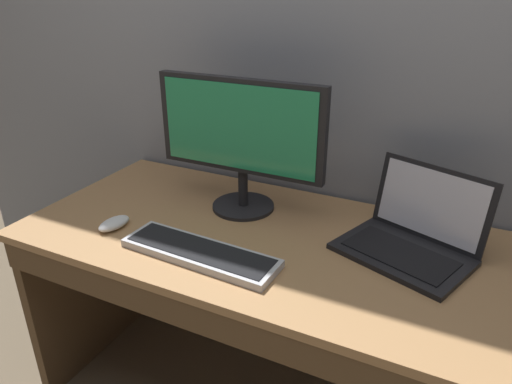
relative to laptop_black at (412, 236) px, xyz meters
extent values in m
cube|color=#A87A4C|center=(-0.37, -0.10, -0.06)|extent=(1.62, 0.72, 0.03)
cube|color=brown|center=(-1.16, -0.10, -0.42)|extent=(0.04, 0.66, 0.69)
cube|color=brown|center=(-0.37, -0.45, -0.12)|extent=(1.56, 0.02, 0.09)
cube|color=black|center=(-0.02, -0.04, -0.04)|extent=(0.41, 0.34, 0.02)
cube|color=black|center=(-0.02, -0.05, -0.03)|extent=(0.33, 0.24, 0.00)
cube|color=black|center=(0.03, 0.08, 0.08)|extent=(0.34, 0.16, 0.22)
cube|color=silver|center=(0.03, 0.08, 0.08)|extent=(0.30, 0.14, 0.19)
cylinder|color=black|center=(-0.56, 0.04, -0.04)|extent=(0.21, 0.21, 0.01)
cylinder|color=black|center=(-0.56, 0.04, 0.03)|extent=(0.03, 0.03, 0.13)
cube|color=black|center=(-0.56, 0.02, 0.25)|extent=(0.57, 0.03, 0.30)
cube|color=#23935B|center=(-0.56, 0.00, 0.25)|extent=(0.53, 0.00, 0.27)
cube|color=#BCBCC1|center=(-0.53, -0.29, -0.04)|extent=(0.48, 0.16, 0.02)
cube|color=black|center=(-0.53, -0.29, -0.02)|extent=(0.45, 0.13, 0.00)
ellipsoid|color=white|center=(-0.87, -0.27, -0.03)|extent=(0.08, 0.12, 0.03)
camera|label=1|loc=(0.11, -1.24, 0.67)|focal=32.73mm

